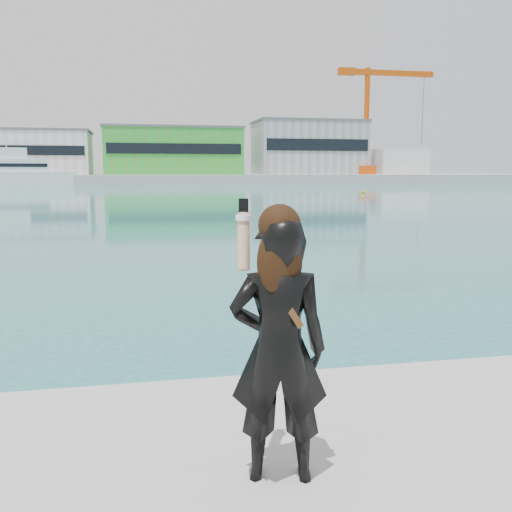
{
  "coord_description": "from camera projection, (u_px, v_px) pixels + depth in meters",
  "views": [
    {
      "loc": [
        -0.16,
        -4.24,
        2.77
      ],
      "look_at": [
        0.68,
        -0.18,
        2.15
      ],
      "focal_mm": 40.0,
      "sensor_mm": 36.0,
      "label": 1
    }
  ],
  "objects": [
    {
      "name": "woman",
      "position": [
        278.0,
        342.0,
        3.57
      ],
      "size": [
        0.69,
        0.52,
        1.8
      ],
      "rotation": [
        0.0,
        0.0,
        2.95
      ],
      "color": "black",
      "rests_on": "near_quay"
    },
    {
      "name": "far_quay",
      "position": [
        138.0,
        179.0,
        130.29
      ],
      "size": [
        320.0,
        40.0,
        2.0
      ],
      "primitive_type": "cube",
      "color": "#9E9E99",
      "rests_on": "ground"
    },
    {
      "name": "warehouse_grey_right",
      "position": [
        308.0,
        148.0,
        135.3
      ],
      "size": [
        25.5,
        15.35,
        12.5
      ],
      "color": "gray",
      "rests_on": "far_quay"
    },
    {
      "name": "motor_yacht",
      "position": [
        17.0,
        172.0,
        106.17
      ],
      "size": [
        20.49,
        10.9,
        9.22
      ],
      "rotation": [
        0.0,
        0.0,
        0.29
      ],
      "color": "white",
      "rests_on": "ground"
    },
    {
      "name": "flagpole_right",
      "position": [
        239.0,
        154.0,
        125.2
      ],
      "size": [
        1.28,
        0.16,
        8.0
      ],
      "color": "silver",
      "rests_on": "far_quay"
    },
    {
      "name": "ancillary_shed",
      "position": [
        398.0,
        162.0,
        138.29
      ],
      "size": [
        12.0,
        10.0,
        6.0
      ],
      "primitive_type": "cube",
      "color": "silver",
      "rests_on": "far_quay"
    },
    {
      "name": "warehouse_green",
      "position": [
        173.0,
        151.0,
        129.02
      ],
      "size": [
        30.6,
        16.36,
        10.5
      ],
      "color": "green",
      "rests_on": "far_quay"
    },
    {
      "name": "buoy_near",
      "position": [
        363.0,
        193.0,
        71.63
      ],
      "size": [
        0.5,
        0.5,
        0.5
      ],
      "primitive_type": "sphere",
      "color": "#E0AA0B",
      "rests_on": "ground"
    },
    {
      "name": "warehouse_white",
      "position": [
        33.0,
        152.0,
        123.07
      ],
      "size": [
        24.48,
        15.35,
        9.5
      ],
      "color": "silver",
      "rests_on": "far_quay"
    },
    {
      "name": "dock_crane",
      "position": [
        371.0,
        117.0,
        131.16
      ],
      "size": [
        23.0,
        4.0,
        24.0
      ],
      "color": "#E5510D",
      "rests_on": "far_quay"
    }
  ]
}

